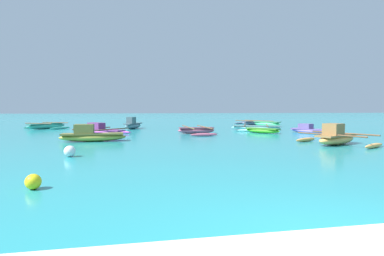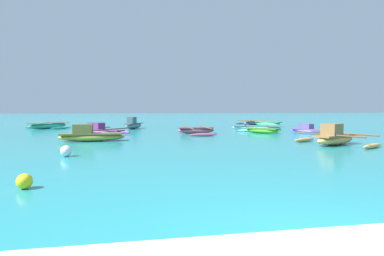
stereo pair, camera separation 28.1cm
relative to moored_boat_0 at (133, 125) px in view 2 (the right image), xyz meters
name	(u,v)px [view 2 (the right image)]	position (x,y,z in m)	size (l,w,h in m)	color
moored_boat_0	(133,125)	(0.00, 0.00, 0.00)	(1.72, 2.61, 1.01)	slate
moored_boat_1	(100,131)	(-1.97, -5.63, -0.10)	(3.85, 3.87, 0.78)	#AE42AF
moored_boat_2	(262,130)	(8.95, -6.28, -0.16)	(2.02, 2.53, 0.35)	green
moored_boat_3	(90,135)	(-1.96, -9.78, -0.04)	(3.34, 0.94, 0.89)	#A49E3C
moored_boat_4	(268,124)	(12.80, 1.43, -0.09)	(2.15, 2.89, 0.47)	#58E68D
moored_boat_5	(310,130)	(12.19, -6.88, -0.13)	(2.12, 2.95, 0.64)	#9F76E8
moored_boat_6	(335,138)	(9.54, -13.30, -0.02)	(3.07, 3.81, 1.00)	#E7A453
moored_boat_7	(255,123)	(12.62, 4.36, -0.13)	(3.40, 4.79, 0.46)	slate
moored_boat_8	(48,126)	(-7.17, 1.39, -0.11)	(3.77, 3.67, 0.52)	#3FBBA0
moored_boat_9	(196,130)	(4.34, -5.86, -0.13)	(2.55, 4.46, 0.48)	#AF506C
moored_boat_10	(256,128)	(9.73, -3.21, -0.16)	(4.17, 5.05, 0.42)	#8DD0D3
mooring_buoy_0	(24,181)	(-1.77, -19.20, -0.19)	(0.32, 0.32, 0.32)	yellow
mooring_buoy_1	(66,151)	(-1.96, -14.85, -0.16)	(0.39, 0.39, 0.39)	white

